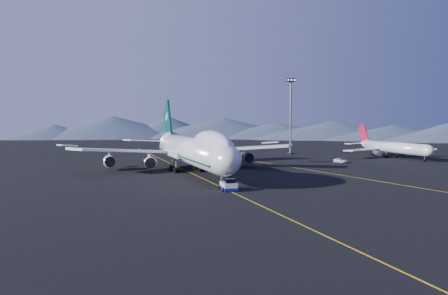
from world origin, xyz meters
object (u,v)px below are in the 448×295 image
object	(u,v)px
pushback_tug	(229,186)
second_jet	(392,148)
boeing_747	(191,150)
service_van	(341,161)
floodlight_mast	(291,116)

from	to	relation	value
pushback_tug	second_jet	world-z (taller)	second_jet
boeing_747	second_jet	bearing A→B (deg)	19.62
boeing_747	pushback_tug	distance (m)	31.02
service_van	floodlight_mast	xyz separation A→B (m)	(1.11, 39.66, 13.94)
second_jet	floodlight_mast	world-z (taller)	floodlight_mast
boeing_747	floodlight_mast	world-z (taller)	floodlight_mast
second_jet	floodlight_mast	distance (m)	39.38
floodlight_mast	second_jet	bearing A→B (deg)	-47.35
pushback_tug	floodlight_mast	xyz separation A→B (m)	(51.37, 85.91, 13.91)
second_jet	service_van	xyz separation A→B (m)	(-26.72, -11.85, -2.91)
second_jet	service_van	bearing A→B (deg)	-152.61
pushback_tug	service_van	world-z (taller)	pushback_tug
second_jet	service_van	world-z (taller)	second_jet
floodlight_mast	pushback_tug	bearing A→B (deg)	-120.88
floodlight_mast	service_van	bearing A→B (deg)	-91.60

